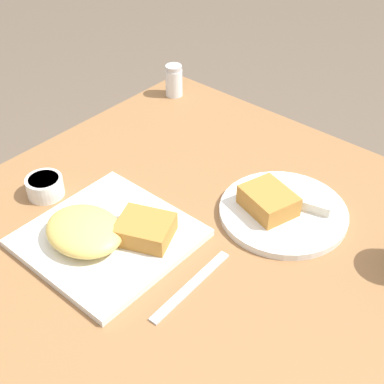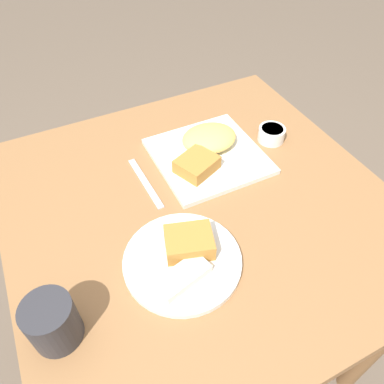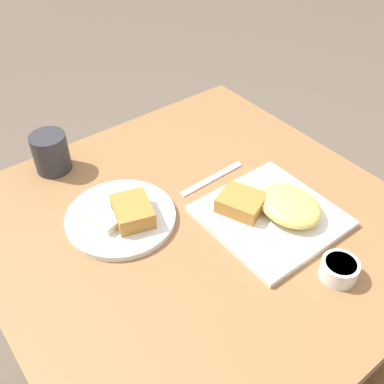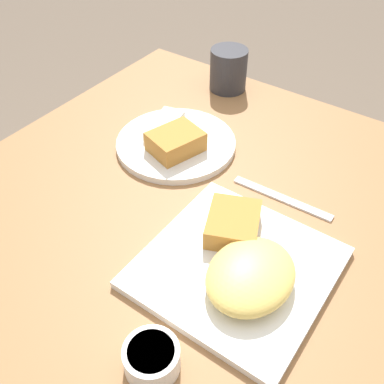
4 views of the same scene
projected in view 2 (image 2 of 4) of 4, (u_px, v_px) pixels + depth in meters
name	position (u px, v px, depth m)	size (l,w,h in m)	color
ground_plane	(197.00, 333.00, 1.43)	(8.00, 8.00, 0.00)	brown
dining_table	(199.00, 227.00, 0.95)	(0.88, 0.88, 0.75)	olive
plate_square_near	(207.00, 150.00, 0.98)	(0.27, 0.27, 0.06)	white
plate_oval_far	(184.00, 258.00, 0.76)	(0.24, 0.24, 0.05)	white
sauce_ramekin	(271.00, 134.00, 1.03)	(0.07, 0.07, 0.04)	white
butter_knife	(145.00, 183.00, 0.93)	(0.02, 0.19, 0.00)	silver
coffee_mug	(52.00, 322.00, 0.63)	(0.09, 0.09, 0.10)	#2D2D33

